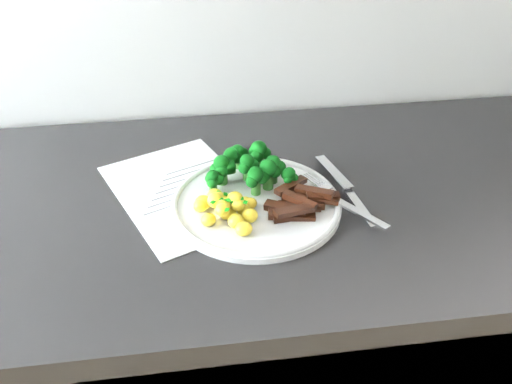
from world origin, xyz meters
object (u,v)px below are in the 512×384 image
Objects in this scene: beef_strips at (300,203)px; knife at (352,197)px; recipe_paper at (184,191)px; fork at (346,203)px; broccoli at (250,166)px; plate at (256,203)px; potatoes at (226,208)px; counter at (253,372)px.

beef_strips reaches higher than knife.
recipe_paper is at bearing 166.51° from knife.
fork is 0.82× the size of knife.
knife is (0.16, -0.06, -0.03)m from broccoli.
plate is 0.07m from beef_strips.
broccoli reaches higher than potatoes.
broccoli reaches higher than fork.
fork is at bearing -21.13° from counter.
counter is 0.48m from beef_strips.
plate is at bearing -88.17° from broccoli.
broccoli is 0.11m from beef_strips.
potatoes reaches higher than fork.
counter is 0.46m from plate.
knife is at bearing 12.47° from beef_strips.
fork reaches higher than plate.
broccoli is 0.73× the size of knife.
fork is (0.19, -0.00, -0.01)m from potatoes.
potatoes is (-0.05, -0.05, 0.48)m from counter.
counter is 11.59× the size of knife.
counter is at bearing 47.32° from potatoes.
fork is at bearing -4.57° from beef_strips.
counter is 0.50m from fork.
broccoli is at bearing 91.83° from plate.
plate is at bearing 29.22° from potatoes.
broccoli reaches higher than plate.
counter is 15.87× the size of broccoli.
plate is 0.16m from knife.
beef_strips is (0.12, 0.00, -0.00)m from potatoes.
broccoli is (0.00, 0.04, 0.50)m from counter.
beef_strips is at bearing 0.70° from potatoes.
plate reaches higher than counter.
beef_strips is at bearing -22.07° from plate.
recipe_paper is 0.27m from fork.
beef_strips is (0.18, -0.09, 0.02)m from recipe_paper.
knife is (0.16, -0.03, 0.46)m from counter.
knife is (0.16, -0.01, 0.00)m from plate.
beef_strips is at bearing -35.20° from counter.
potatoes is 0.19m from fork.
beef_strips is at bearing -167.53° from knife.
potatoes is at bearing -53.67° from recipe_paper.
beef_strips is at bearing -51.08° from broccoli.
potatoes is at bearing -174.07° from knife.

